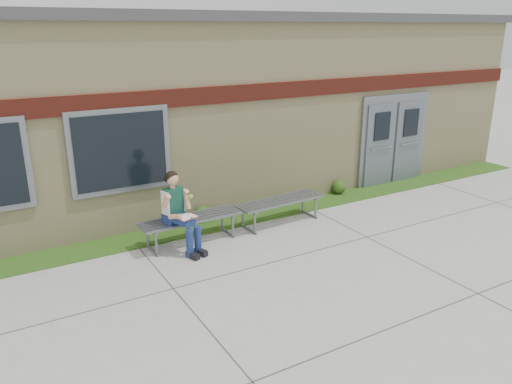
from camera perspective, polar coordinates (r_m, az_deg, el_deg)
ground at (r=9.04m, az=9.96°, el=-7.49°), size 80.00×80.00×0.00m
grass_strip at (r=10.97m, az=1.28°, el=-2.39°), size 16.00×0.80×0.02m
school_building at (r=13.38m, az=-6.36°, el=10.56°), size 16.20×6.22×4.20m
bench_left at (r=9.47m, az=-7.46°, el=-3.54°), size 1.97×0.62×0.51m
bench_right at (r=10.34m, az=2.79°, el=-1.50°), size 1.97×0.65×0.50m
girl at (r=9.04m, az=-8.79°, el=-2.08°), size 0.62×0.91×1.48m
shrub_mid at (r=10.49m, az=-6.18°, el=-2.49°), size 0.32×0.32×0.32m
shrub_east at (r=12.33m, az=9.45°, el=0.58°), size 0.33×0.33×0.33m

